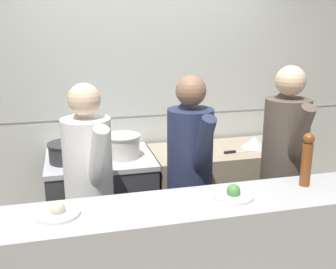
# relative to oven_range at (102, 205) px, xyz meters

# --- Properties ---
(wall_back_tiled) EXTENTS (8.00, 0.06, 2.60)m
(wall_back_tiled) POSITION_rel_oven_range_xyz_m (0.46, 0.40, 0.85)
(wall_back_tiled) COLOR silver
(wall_back_tiled) RESTS_ON ground_plane
(oven_range) EXTENTS (0.90, 0.71, 0.90)m
(oven_range) POSITION_rel_oven_range_xyz_m (0.00, 0.00, 0.00)
(oven_range) COLOR #38383D
(oven_range) RESTS_ON ground_plane
(prep_counter) EXTENTS (1.29, 0.65, 0.88)m
(prep_counter) POSITION_rel_oven_range_xyz_m (1.11, -0.00, -0.01)
(prep_counter) COLOR gray
(prep_counter) RESTS_ON ground_plane
(stock_pot) EXTENTS (0.32, 0.32, 0.16)m
(stock_pot) POSITION_rel_oven_range_xyz_m (-0.26, -0.05, 0.53)
(stock_pot) COLOR #2D2D33
(stock_pot) RESTS_ON oven_range
(sauce_pot) EXTENTS (0.31, 0.31, 0.19)m
(sauce_pot) POSITION_rel_oven_range_xyz_m (0.19, -0.05, 0.55)
(sauce_pot) COLOR beige
(sauce_pot) RESTS_ON oven_range
(mixing_bowl_steel) EXTENTS (0.25, 0.25, 0.10)m
(mixing_bowl_steel) POSITION_rel_oven_range_xyz_m (1.43, -0.03, 0.49)
(mixing_bowl_steel) COLOR #B7BABF
(mixing_bowl_steel) RESTS_ON prep_counter
(chefs_knife) EXTENTS (0.38, 0.05, 0.02)m
(chefs_knife) POSITION_rel_oven_range_xyz_m (1.23, -0.13, 0.44)
(chefs_knife) COLOR #B7BABF
(chefs_knife) RESTS_ON prep_counter
(plated_dish_main) EXTENTS (0.24, 0.24, 0.09)m
(plated_dish_main) POSITION_rel_oven_range_xyz_m (-0.32, -1.18, 0.55)
(plated_dish_main) COLOR white
(plated_dish_main) RESTS_ON pass_counter
(plated_dish_appetiser) EXTENTS (0.24, 0.24, 0.09)m
(plated_dish_appetiser) POSITION_rel_oven_range_xyz_m (0.71, -1.20, 0.55)
(plated_dish_appetiser) COLOR white
(plated_dish_appetiser) RESTS_ON pass_counter
(pepper_mill) EXTENTS (0.07, 0.07, 0.35)m
(pepper_mill) POSITION_rel_oven_range_xyz_m (1.23, -1.14, 0.71)
(pepper_mill) COLOR brown
(pepper_mill) RESTS_ON pass_counter
(chef_head_cook) EXTENTS (0.40, 0.71, 1.63)m
(chef_head_cook) POSITION_rel_oven_range_xyz_m (-0.13, -0.65, 0.46)
(chef_head_cook) COLOR black
(chef_head_cook) RESTS_ON ground_plane
(chef_sous) EXTENTS (0.36, 0.72, 1.65)m
(chef_sous) POSITION_rel_oven_range_xyz_m (0.61, -0.62, 0.47)
(chef_sous) COLOR black
(chef_sous) RESTS_ON ground_plane
(chef_line) EXTENTS (0.39, 0.75, 1.70)m
(chef_line) POSITION_rel_oven_range_xyz_m (1.37, -0.65, 0.50)
(chef_line) COLOR black
(chef_line) RESTS_ON ground_plane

